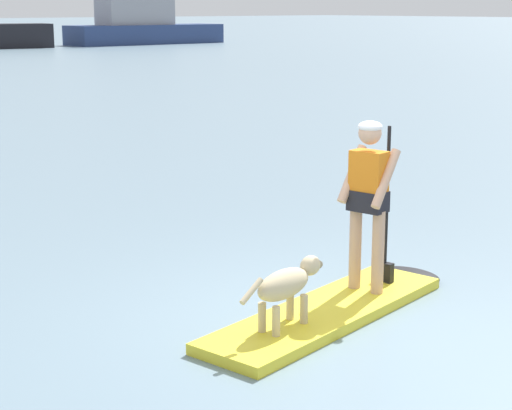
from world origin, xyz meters
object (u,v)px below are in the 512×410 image
(paddleboard, at_px, (340,307))
(person_paddler, at_px, (369,194))
(dog, at_px, (287,285))
(moored_boat_far_starboard, at_px, (143,27))

(paddleboard, xyz_separation_m, person_paddler, (0.45, 0.08, 1.02))
(dog, distance_m, moored_boat_far_starboard, 60.57)
(moored_boat_far_starboard, bearing_deg, dog, -121.95)
(person_paddler, relative_size, dog, 1.50)
(paddleboard, distance_m, moored_boat_far_starboard, 60.03)
(person_paddler, distance_m, dog, 1.40)
(paddleboard, distance_m, person_paddler, 1.11)
(moored_boat_far_starboard, bearing_deg, person_paddler, -121.04)
(paddleboard, bearing_deg, person_paddler, 9.72)
(person_paddler, height_order, dog, person_paddler)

